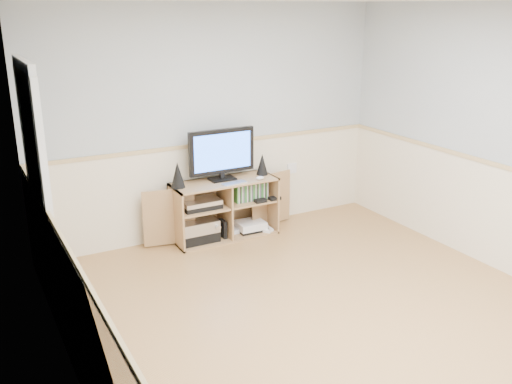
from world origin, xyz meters
TOP-DOWN VIEW (x-y plane):
  - room at (-0.06, 0.12)m, footprint 4.04×4.54m
  - media_cabinet at (-0.00, 2.06)m, footprint 1.80×0.43m
  - monitor at (-0.00, 2.05)m, footprint 0.75×0.18m
  - speaker_left at (-0.52, 2.02)m, footprint 0.15×0.15m
  - speaker_right at (0.48, 2.02)m, footprint 0.13×0.13m
  - keyboard at (0.05, 1.86)m, footprint 0.29×0.15m
  - mouse at (0.37, 1.86)m, footprint 0.10×0.07m
  - av_components at (-0.31, 2.00)m, footprint 0.50×0.30m
  - game_consoles at (0.30, 1.99)m, footprint 0.45×0.30m
  - game_cases at (0.31, 1.98)m, footprint 0.39×0.13m
  - wall_outlet at (1.00, 2.23)m, footprint 0.12×0.03m

SIDE VIEW (x-z plane):
  - game_consoles at x=0.30m, z-range 0.02..0.13m
  - av_components at x=-0.31m, z-range -0.01..0.45m
  - media_cabinet at x=0.00m, z-range 0.01..0.66m
  - game_cases at x=0.31m, z-range 0.39..0.58m
  - wall_outlet at x=1.00m, z-range 0.54..0.66m
  - keyboard at x=0.05m, z-range 0.65..0.66m
  - mouse at x=0.37m, z-range 0.65..0.69m
  - speaker_right at x=0.48m, z-range 0.65..0.89m
  - speaker_left at x=-0.52m, z-range 0.65..0.92m
  - monitor at x=0.00m, z-range 0.67..1.23m
  - room at x=-0.06m, z-range -0.05..2.49m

